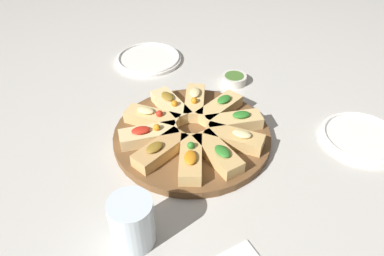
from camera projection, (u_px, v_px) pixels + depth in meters
The scene contains 16 objects.
ground_plane at pixel (192, 139), 0.93m from camera, with size 3.00×3.00×0.00m, color beige.
serving_board at pixel (192, 136), 0.92m from camera, with size 0.39×0.39×0.02m, color brown.
focaccia_slice_0 at pixel (171, 105), 0.98m from camera, with size 0.15×0.09×0.04m.
focaccia_slice_1 at pixel (152, 118), 0.94m from camera, with size 0.15×0.09×0.04m.
focaccia_slice_2 at pixel (149, 135), 0.89m from camera, with size 0.12×0.14×0.04m.
focaccia_slice_3 at pixel (160, 150), 0.85m from camera, with size 0.06×0.14×0.04m.
focaccia_slice_4 at pixel (191, 158), 0.82m from camera, with size 0.12×0.14×0.04m.
focaccia_slice_5 at pixel (218, 153), 0.84m from camera, with size 0.15×0.09×0.04m.
focaccia_slice_6 at pixel (234, 138), 0.88m from camera, with size 0.15×0.09×0.04m.
focaccia_slice_7 at pixel (234, 122), 0.93m from camera, with size 0.12×0.14×0.04m.
focaccia_slice_8 at pixel (220, 108), 0.97m from camera, with size 0.06×0.14×0.04m.
focaccia_slice_9 at pixel (195, 102), 0.99m from camera, with size 0.12×0.14×0.04m.
plate_left at pixel (149, 58), 1.23m from camera, with size 0.21×0.21×0.02m.
plate_right at pixel (362, 137), 0.92m from camera, with size 0.20×0.20×0.02m.
water_glass at pixel (132, 222), 0.68m from camera, with size 0.08×0.08×0.10m, color silver.
dipping_bowl at pixel (234, 79), 1.12m from camera, with size 0.07×0.07×0.03m.
Camera 1 is at (0.44, -0.54, 0.61)m, focal length 35.00 mm.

